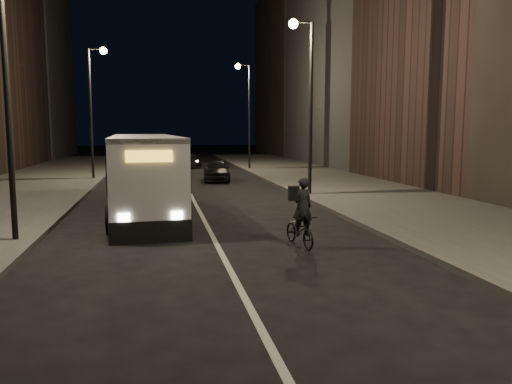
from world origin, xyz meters
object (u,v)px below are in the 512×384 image
streetlight_left_far (95,95)px  car_far (189,160)px  streetlight_right_mid (306,84)px  city_bus (145,171)px  car_mid (158,163)px  streetlight_right_far (246,102)px  cyclist_on_bicycle (301,223)px  car_near (216,170)px  streetlight_left_near (15,51)px

streetlight_left_far → car_far: 12.61m
streetlight_right_mid → city_bus: size_ratio=0.72×
car_mid → streetlight_right_far: bearing=-174.1°
city_bus → cyclist_on_bicycle: size_ratio=5.75×
streetlight_right_far → car_far: size_ratio=2.03×
streetlight_left_far → cyclist_on_bicycle: bearing=-69.0°
streetlight_right_far → car_far: bearing=138.7°
streetlight_right_mid → car_near: bearing=112.0°
streetlight_left_far → car_mid: size_ratio=1.70×
streetlight_right_mid → streetlight_left_far: bearing=136.8°
city_bus → car_near: 12.00m
city_bus → car_far: 23.07m
car_mid → car_far: car_mid is taller
streetlight_left_far → car_near: bearing=-14.0°
car_mid → car_far: bearing=-123.0°
streetlight_right_far → streetlight_right_mid: bearing=-90.0°
streetlight_right_far → streetlight_left_far: size_ratio=1.00×
streetlight_left_near → cyclist_on_bicycle: bearing=-13.2°
streetlight_left_near → car_near: streetlight_left_near is taller
cyclist_on_bicycle → streetlight_left_near: bearing=157.6°
cyclist_on_bicycle → car_mid: bearing=89.9°
streetlight_right_mid → car_near: size_ratio=2.03×
car_near → car_far: car_near is taller
streetlight_left_near → streetlight_left_far: size_ratio=1.00×
streetlight_left_near → city_bus: streetlight_left_near is taller
car_mid → car_near: bearing=113.0°
streetlight_right_far → streetlight_left_far: same height
streetlight_left_far → cyclist_on_bicycle: 21.72m
streetlight_right_far → streetlight_left_near: size_ratio=1.00×
cyclist_on_bicycle → car_far: size_ratio=0.49×
streetlight_left_near → car_near: size_ratio=2.03×
car_near → streetlight_left_far: bearing=171.2°
streetlight_left_far → car_mid: (3.76, 4.44, -4.57)m
car_mid → car_far: size_ratio=1.19×
streetlight_left_near → car_far: (6.38, 27.77, -4.78)m
streetlight_right_mid → streetlight_left_near: bearing=-143.1°
streetlight_right_far → car_far: (-4.29, 3.77, -4.78)m
streetlight_right_far → cyclist_on_bicycle: 26.39m
streetlight_left_near → car_near: (7.37, 16.16, -4.68)m
streetlight_right_mid → streetlight_right_far: (0.00, 16.00, 0.00)m
city_bus → car_near: bearing=67.1°
city_bus → car_near: size_ratio=2.81×
city_bus → car_far: size_ratio=2.81×
streetlight_right_far → cyclist_on_bicycle: bearing=-96.8°
car_near → car_mid: 7.24m
streetlight_left_near → car_far: streetlight_left_near is taller
streetlight_left_far → streetlight_right_far: bearing=29.4°
cyclist_on_bicycle → streetlight_right_mid: bearing=63.5°
car_mid → streetlight_left_near: bearing=73.6°
streetlight_right_far → car_far: 7.44m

